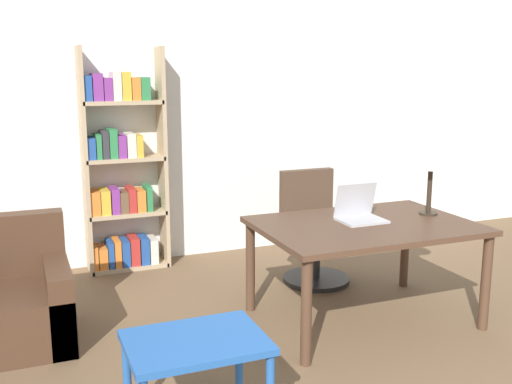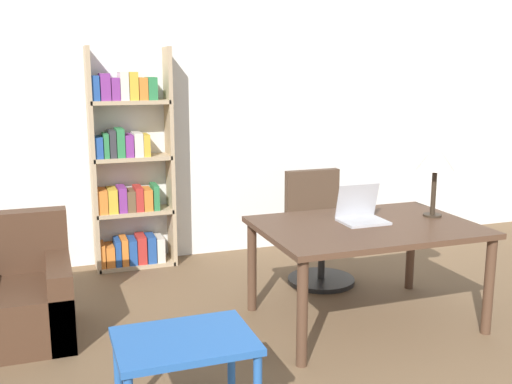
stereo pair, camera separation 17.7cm
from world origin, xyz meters
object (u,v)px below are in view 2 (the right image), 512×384
table_lamp (436,159)px  office_chair (318,234)px  side_table_blue (185,352)px  bookshelf (129,172)px  desk (366,236)px  armchair (16,299)px  laptop (361,214)px

table_lamp → office_chair: (-0.53, 0.86, -0.75)m
office_chair → side_table_blue: size_ratio=1.39×
bookshelf → desk: bearing=-52.3°
desk → table_lamp: bearing=5.3°
desk → armchair: size_ratio=1.85×
office_chair → bookshelf: 1.81m
desk → table_lamp: size_ratio=2.82×
desk → armchair: 2.49m
office_chair → side_table_blue: (-1.60, -1.82, 0.02)m
laptop → side_table_blue: bearing=-147.1°
office_chair → side_table_blue: office_chair is taller
table_lamp → bookshelf: (-2.01, 1.78, -0.27)m
side_table_blue → laptop: bearing=32.9°
table_lamp → office_chair: size_ratio=0.57×
armchair → bookshelf: (0.97, 1.27, 0.63)m
table_lamp → armchair: 3.15m
armchair → laptop: bearing=-11.4°
office_chair → side_table_blue: bearing=-131.3°
armchair → bookshelf: bookshelf is taller
desk → bookshelf: bookshelf is taller
laptop → table_lamp: bearing=-3.2°
table_lamp → side_table_blue: 2.45m
desk → side_table_blue: desk is taller
side_table_blue → armchair: (-0.85, 1.48, -0.17)m
office_chair → armchair: bearing=-172.0°
bookshelf → table_lamp: bearing=-41.6°
side_table_blue → table_lamp: bearing=24.3°
bookshelf → side_table_blue: bearing=-92.4°
laptop → bookshelf: bearing=129.1°
armchair → desk: bearing=-13.4°
office_chair → armchair: size_ratio=1.16×
table_lamp → armchair: bearing=170.2°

